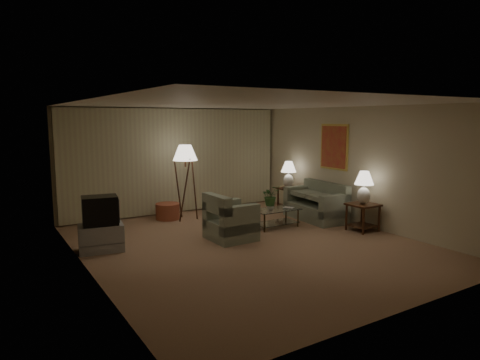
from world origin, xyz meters
The scene contains 16 objects.
ground centered at (0.00, 0.00, 0.00)m, with size 7.00×7.00×0.00m, color #A27B59.
room_shell centered at (0.02, 1.51, 1.75)m, with size 6.04×7.02×2.72m.
sofa centered at (2.50, 0.89, 0.36)m, with size 1.71×1.03×0.71m.
armchair centered at (-0.12, 0.48, 0.37)m, with size 0.91×0.87×0.74m.
side_table_near centered at (2.65, -0.46, 0.42)m, with size 0.58×0.58×0.60m.
side_table_far centered at (2.65, 2.14, 0.40)m, with size 0.52×0.44×0.60m.
table_lamp_near centered at (2.65, -0.46, 1.02)m, with size 0.41×0.41×0.71m.
table_lamp_far centered at (2.65, 2.14, 1.02)m, with size 0.41×0.41×0.70m.
coffee_table centered at (1.23, 0.79, 0.28)m, with size 1.07×0.58×0.41m.
tv_cabinet centered at (-2.55, 1.07, 0.25)m, with size 0.86×0.62×0.50m, color #99999B.
crt_tv centered at (-2.55, 1.07, 0.76)m, with size 0.68×0.54×0.53m, color black.
floor_lamp centered at (-0.16, 2.55, 0.95)m, with size 0.59×0.59×1.81m.
ottoman centered at (-0.52, 2.82, 0.19)m, with size 0.58×0.58×0.38m, color #A24F36.
vase centered at (1.08, 0.79, 0.50)m, with size 0.16×0.16×0.16m, color white.
flowers centered at (1.08, 0.79, 0.80)m, with size 0.40×0.35×0.44m, color #37672D.
book centered at (1.48, 0.69, 0.42)m, with size 0.16×0.22×0.02m, color olive.
Camera 1 is at (-4.41, -6.76, 2.42)m, focal length 32.00 mm.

